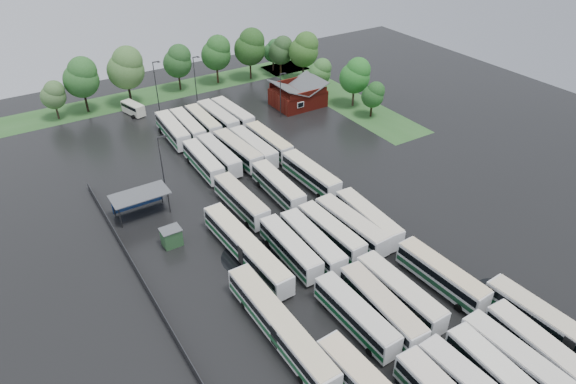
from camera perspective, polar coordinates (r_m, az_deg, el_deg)
ground at (r=68.67m, az=3.99°, el=-6.87°), size 160.00×160.00×0.00m
brick_building at (r=109.90m, az=1.11°, el=10.53°), size 10.07×8.60×5.39m
wash_shed at (r=77.31m, az=-16.21°, el=-0.44°), size 8.20×4.20×3.58m
utility_hut at (r=70.95m, az=-12.82°, el=-4.88°), size 2.70×2.20×2.62m
grass_strip_north at (r=120.26m, az=-13.85°, el=10.65°), size 80.00×10.00×0.01m
grass_strip_east at (r=116.04m, az=5.29°, el=10.65°), size 10.00×50.00×0.01m
west_fence at (r=66.79m, az=-16.10°, el=-9.05°), size 0.10×50.00×1.20m
bus_r0c2 at (r=56.52m, az=22.59°, el=-18.60°), size 3.10×12.46×3.44m
bus_r0c3 at (r=58.54m, az=24.13°, el=-16.82°), size 2.98×12.39×3.43m
bus_r0c4 at (r=60.45m, az=26.28°, el=-15.56°), size 3.16×12.54×3.46m
bus_r1c0 at (r=58.49m, az=7.53°, el=-13.40°), size 2.77×12.14×3.37m
bus_r1c1 at (r=59.69m, az=10.33°, el=-12.41°), size 3.28×12.79×3.53m
bus_r1c2 at (r=61.71m, az=12.29°, el=-10.87°), size 2.83×12.60×3.50m
bus_r1c4 at (r=65.25m, az=16.69°, el=-8.82°), size 3.18×12.50×3.45m
bus_r2c0 at (r=66.54m, az=0.24°, el=-6.24°), size 2.84×12.04×3.33m
bus_r2c1 at (r=67.41m, az=2.70°, el=-5.62°), size 3.03×12.45×3.44m
bus_r2c2 at (r=69.41m, az=4.77°, el=-4.45°), size 2.87×12.08×3.35m
bus_r2c3 at (r=70.72m, az=7.02°, el=-3.71°), size 3.23×12.74×3.52m
bus_r2c4 at (r=72.37m, az=8.88°, el=-2.95°), size 3.22×12.53×3.46m
bus_r3c0 at (r=75.55m, az=-5.23°, el=-0.93°), size 2.90×12.51×3.47m
bus_r3c2 at (r=78.51m, az=-1.12°, el=0.64°), size 3.02×12.47×3.45m
bus_r3c4 at (r=81.47m, az=2.54°, el=1.95°), size 2.96×12.68×3.51m
bus_r4c0 at (r=86.38m, az=-9.39°, el=3.39°), size 2.92×12.16×3.36m
bus_r4c1 at (r=87.73m, az=-7.69°, el=4.07°), size 2.63×12.27×3.41m
bus_r4c2 at (r=88.77m, az=-5.63°, el=4.62°), size 3.30×12.74×3.52m
bus_r4c3 at (r=89.61m, az=-3.89°, el=4.99°), size 2.93×12.57×3.49m
bus_r4c4 at (r=91.40m, az=-2.15°, el=5.60°), size 2.80×12.24×3.40m
bus_r5c0 at (r=97.72m, az=-12.68°, el=6.73°), size 3.25×12.62×3.48m
bus_r5c1 at (r=98.72m, az=-11.07°, el=7.18°), size 3.00×12.32×3.41m
bus_r5c2 at (r=100.02m, az=-9.40°, el=7.69°), size 2.79×12.08×3.35m
bus_r5c3 at (r=101.15m, az=-7.79°, el=8.19°), size 3.06×12.71×3.52m
bus_r5c4 at (r=102.25m, az=-6.18°, el=8.58°), size 3.30×12.70×3.50m
artic_bus_west_b at (r=66.62m, az=-4.69°, el=-6.23°), size 3.20×18.69×3.45m
artic_bus_west_c at (r=56.81m, az=-0.92°, el=-14.70°), size 2.73×18.78×3.48m
artic_bus_east at (r=63.04m, az=28.47°, el=-13.96°), size 3.51×18.55×3.42m
minibus at (r=110.39m, az=-16.82°, el=8.91°), size 3.48×5.92×2.43m
tree_north_0 at (r=112.23m, az=-24.60°, el=9.81°), size 4.83×4.83×8.00m
tree_north_1 at (r=112.53m, az=-21.96°, el=11.77°), size 7.01×7.01×11.62m
tree_north_2 at (r=113.15m, az=-17.53°, el=13.06°), size 7.56×7.56×12.53m
tree_north_3 at (r=118.93m, az=-12.12°, el=14.07°), size 6.26×6.26×10.37m
tree_north_4 at (r=121.32m, az=-7.92°, el=15.11°), size 6.74×6.74×11.16m
tree_north_5 at (r=122.89m, az=-4.20°, el=15.82°), size 7.25×7.25×12.01m
tree_north_6 at (r=128.85m, az=-1.60°, el=15.46°), size 4.73×4.73×7.83m
tree_east_0 at (r=104.92m, az=9.49°, el=10.64°), size 4.46×4.44×7.35m
tree_east_1 at (r=108.77m, az=7.54°, el=12.74°), size 6.28×6.28×10.41m
tree_east_2 at (r=114.42m, az=3.62°, el=13.22°), size 4.94×4.94×8.17m
tree_east_3 at (r=122.24m, az=1.83°, el=15.58°), size 6.83×6.83×11.31m
tree_east_4 at (r=125.48m, az=-0.73°, el=15.49°), size 5.72×5.72×9.48m
lamp_post_ne at (r=103.12m, az=-0.79°, el=11.03°), size 1.40×0.27×9.11m
lamp_post_nw at (r=79.39m, az=-13.81°, el=3.27°), size 1.53×0.30×9.96m
lamp_post_back_w at (r=108.94m, az=-14.43°, el=11.66°), size 1.61×0.31×10.42m
lamp_post_back_e at (r=111.64m, az=-10.25°, el=12.52°), size 1.53×0.30×9.92m
puddle_0 at (r=56.66m, az=14.16°, el=-19.29°), size 4.84×4.84×0.01m
puddle_1 at (r=62.28m, az=23.08°, el=-15.37°), size 2.77×2.77×0.01m
puddle_2 at (r=68.18m, az=-4.17°, el=-7.21°), size 7.84×7.84×0.01m
puddle_3 at (r=69.16m, az=8.24°, el=-6.84°), size 4.06×4.06×0.01m
puddle_4 at (r=68.28m, az=21.86°, el=-10.00°), size 3.92×3.92×0.01m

